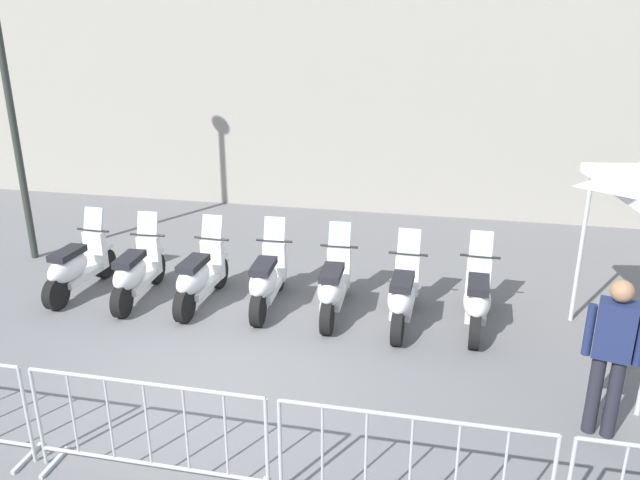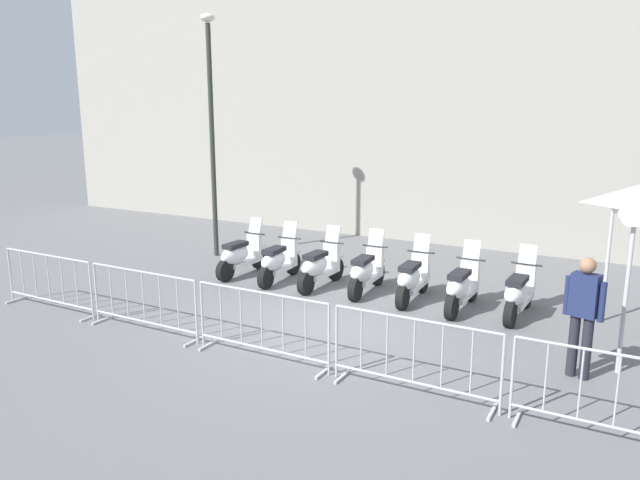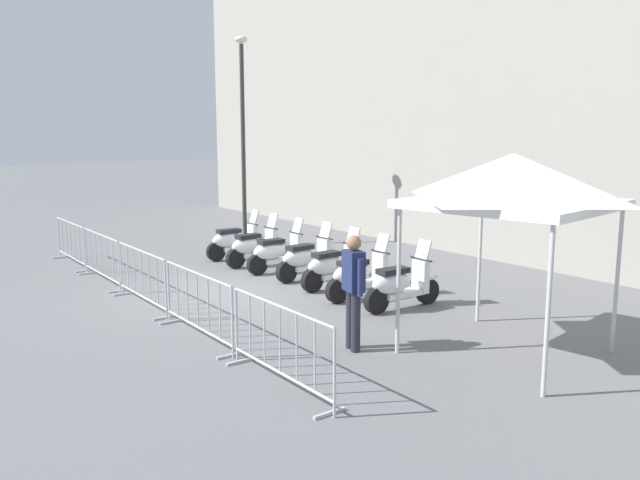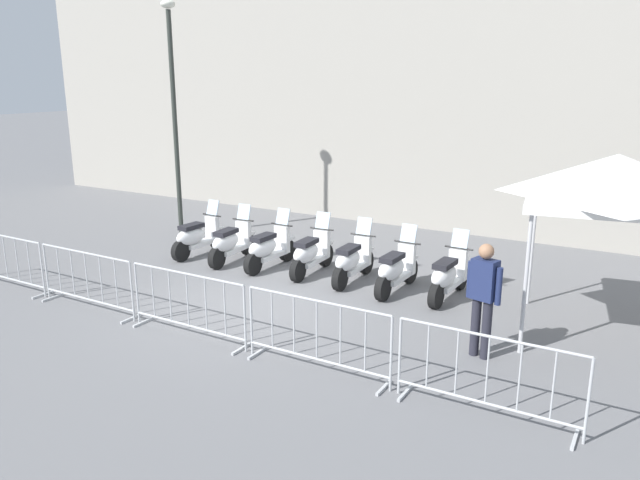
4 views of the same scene
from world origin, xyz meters
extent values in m
plane|color=slate|center=(0.00, 0.00, 0.00)|extent=(120.00, 120.00, 0.00)
cube|color=#9E998E|center=(1.33, 8.19, 5.30)|extent=(28.02, 6.84, 10.61)
cylinder|color=black|center=(-2.51, 3.04, 0.24)|extent=(0.24, 0.50, 0.48)
cylinder|color=black|center=(-2.77, 1.83, 0.24)|extent=(0.24, 0.50, 0.48)
cube|color=white|center=(-2.64, 2.44, 0.28)|extent=(0.46, 0.91, 0.10)
ellipsoid|color=white|center=(-2.70, 2.16, 0.52)|extent=(0.53, 0.90, 0.40)
cube|color=black|center=(-2.69, 2.19, 0.74)|extent=(0.40, 0.65, 0.10)
cube|color=white|center=(-2.55, 2.86, 0.55)|extent=(0.36, 0.21, 0.60)
cylinder|color=black|center=(-2.55, 2.86, 0.88)|extent=(0.56, 0.15, 0.04)
cube|color=silver|center=(-2.54, 2.91, 1.06)|extent=(0.34, 0.20, 0.35)
cube|color=white|center=(-2.51, 3.04, 0.51)|extent=(0.26, 0.35, 0.06)
cylinder|color=black|center=(-1.60, 2.87, 0.24)|extent=(0.19, 0.49, 0.48)
cylinder|color=black|center=(-1.72, 1.63, 0.24)|extent=(0.19, 0.49, 0.48)
cube|color=white|center=(-1.66, 2.25, 0.28)|extent=(0.36, 0.89, 0.10)
ellipsoid|color=white|center=(-1.69, 1.97, 0.52)|extent=(0.44, 0.87, 0.40)
cube|color=black|center=(-1.68, 2.00, 0.74)|extent=(0.34, 0.62, 0.10)
cube|color=white|center=(-1.62, 2.68, 0.55)|extent=(0.35, 0.17, 0.60)
cylinder|color=black|center=(-1.62, 2.68, 0.88)|extent=(0.56, 0.09, 0.04)
cube|color=silver|center=(-1.61, 2.73, 1.06)|extent=(0.33, 0.17, 0.35)
cube|color=white|center=(-1.60, 2.87, 0.51)|extent=(0.23, 0.34, 0.06)
cylinder|color=black|center=(-0.55, 2.74, 0.24)|extent=(0.23, 0.50, 0.48)
cylinder|color=black|center=(-0.79, 1.53, 0.24)|extent=(0.23, 0.50, 0.48)
cube|color=white|center=(-0.67, 2.14, 0.28)|extent=(0.44, 0.91, 0.10)
ellipsoid|color=white|center=(-0.72, 1.86, 0.52)|extent=(0.51, 0.89, 0.40)
cube|color=black|center=(-0.71, 1.89, 0.74)|extent=(0.39, 0.64, 0.10)
cube|color=white|center=(-0.58, 2.56, 0.55)|extent=(0.36, 0.20, 0.60)
cylinder|color=black|center=(-0.58, 2.56, 0.88)|extent=(0.56, 0.14, 0.04)
cube|color=silver|center=(-0.57, 2.61, 1.06)|extent=(0.34, 0.20, 0.35)
cube|color=white|center=(-0.55, 2.74, 0.51)|extent=(0.26, 0.35, 0.06)
cylinder|color=black|center=(0.41, 2.70, 0.24)|extent=(0.19, 0.49, 0.48)
cylinder|color=black|center=(0.27, 1.46, 0.24)|extent=(0.19, 0.49, 0.48)
cube|color=white|center=(0.34, 2.08, 0.28)|extent=(0.37, 0.89, 0.10)
ellipsoid|color=white|center=(0.31, 1.80, 0.52)|extent=(0.45, 0.87, 0.40)
cube|color=black|center=(0.31, 1.83, 0.74)|extent=(0.34, 0.63, 0.10)
cube|color=white|center=(0.38, 2.51, 0.55)|extent=(0.35, 0.18, 0.60)
cylinder|color=black|center=(0.38, 2.51, 0.88)|extent=(0.56, 0.10, 0.04)
cube|color=silver|center=(0.39, 2.56, 1.06)|extent=(0.33, 0.17, 0.35)
cube|color=white|center=(0.41, 2.70, 0.51)|extent=(0.23, 0.34, 0.06)
cylinder|color=black|center=(1.40, 2.51, 0.24)|extent=(0.20, 0.49, 0.48)
cylinder|color=black|center=(1.24, 1.28, 0.24)|extent=(0.20, 0.49, 0.48)
cube|color=white|center=(1.32, 1.89, 0.28)|extent=(0.39, 0.90, 0.10)
ellipsoid|color=white|center=(1.28, 1.62, 0.52)|extent=(0.46, 0.88, 0.40)
cube|color=black|center=(1.29, 1.65, 0.74)|extent=(0.35, 0.63, 0.10)
cube|color=white|center=(1.37, 2.32, 0.55)|extent=(0.35, 0.18, 0.60)
cylinder|color=black|center=(1.37, 2.32, 0.88)|extent=(0.56, 0.11, 0.04)
cube|color=silver|center=(1.38, 2.37, 1.06)|extent=(0.34, 0.18, 0.35)
cube|color=white|center=(1.40, 2.51, 0.51)|extent=(0.24, 0.34, 0.06)
cylinder|color=black|center=(2.40, 2.24, 0.24)|extent=(0.23, 0.50, 0.48)
cylinder|color=black|center=(2.17, 1.03, 0.24)|extent=(0.23, 0.50, 0.48)
cube|color=white|center=(2.29, 1.63, 0.28)|extent=(0.44, 0.90, 0.10)
ellipsoid|color=white|center=(2.24, 1.36, 0.52)|extent=(0.51, 0.89, 0.40)
cube|color=black|center=(2.24, 1.39, 0.74)|extent=(0.39, 0.64, 0.10)
cube|color=white|center=(2.37, 2.06, 0.55)|extent=(0.36, 0.20, 0.60)
cylinder|color=black|center=(2.37, 2.06, 0.88)|extent=(0.56, 0.14, 0.04)
cube|color=silver|center=(2.38, 2.11, 1.06)|extent=(0.34, 0.20, 0.35)
cube|color=white|center=(2.40, 2.24, 0.51)|extent=(0.26, 0.35, 0.06)
cylinder|color=black|center=(3.42, 2.20, 0.24)|extent=(0.23, 0.50, 0.48)
cylinder|color=black|center=(3.17, 0.98, 0.24)|extent=(0.23, 0.50, 0.48)
cube|color=white|center=(3.29, 1.59, 0.28)|extent=(0.45, 0.91, 0.10)
ellipsoid|color=white|center=(3.24, 1.32, 0.52)|extent=(0.52, 0.89, 0.40)
cube|color=black|center=(3.24, 1.35, 0.74)|extent=(0.39, 0.64, 0.10)
cube|color=white|center=(3.38, 2.01, 0.55)|extent=(0.36, 0.20, 0.60)
cylinder|color=black|center=(3.38, 2.01, 0.88)|extent=(0.56, 0.15, 0.04)
cube|color=silver|center=(3.39, 2.06, 1.06)|extent=(0.34, 0.20, 0.35)
cube|color=white|center=(3.42, 2.20, 0.51)|extent=(0.26, 0.35, 0.06)
cube|color=#B2B5B7|center=(-5.97, -0.76, 0.02)|extent=(0.11, 0.44, 0.04)
cube|color=#B2B5B7|center=(-3.93, -1.09, 0.02)|extent=(0.11, 0.44, 0.04)
cylinder|color=#B2B5B7|center=(-6.06, -0.74, 0.53)|extent=(0.04, 0.04, 1.05)
cylinder|color=#B2B5B7|center=(-3.84, -1.10, 0.53)|extent=(0.04, 0.04, 1.05)
cylinder|color=#B2B5B7|center=(-4.95, -0.92, 1.05)|extent=(2.23, 0.40, 0.04)
cylinder|color=#B2B5B7|center=(-4.95, -0.92, 0.18)|extent=(2.23, 0.40, 0.04)
cylinder|color=#B2B5B7|center=(-5.69, -0.80, 0.61)|extent=(0.02, 0.02, 0.87)
cylinder|color=#B2B5B7|center=(-5.32, -0.86, 0.61)|extent=(0.02, 0.02, 0.87)
cylinder|color=#B2B5B7|center=(-4.95, -0.92, 0.61)|extent=(0.02, 0.02, 0.87)
cylinder|color=#B2B5B7|center=(-4.58, -0.98, 0.61)|extent=(0.02, 0.02, 0.87)
cylinder|color=#B2B5B7|center=(-4.21, -1.04, 0.61)|extent=(0.02, 0.02, 0.87)
cube|color=#B2B5B7|center=(-3.63, -1.14, 0.02)|extent=(0.11, 0.44, 0.04)
cube|color=#B2B5B7|center=(-1.59, -1.47, 0.02)|extent=(0.11, 0.44, 0.04)
cylinder|color=#B2B5B7|center=(-3.72, -1.12, 0.53)|extent=(0.04, 0.04, 1.05)
cylinder|color=#B2B5B7|center=(-1.50, -1.48, 0.53)|extent=(0.04, 0.04, 1.05)
cylinder|color=#B2B5B7|center=(-2.61, -1.30, 1.05)|extent=(2.23, 0.40, 0.04)
cylinder|color=#B2B5B7|center=(-2.61, -1.30, 0.18)|extent=(2.23, 0.40, 0.04)
cylinder|color=#B2B5B7|center=(-3.35, -1.18, 0.61)|extent=(0.02, 0.02, 0.87)
cylinder|color=#B2B5B7|center=(-2.98, -1.24, 0.61)|extent=(0.02, 0.02, 0.87)
cylinder|color=#B2B5B7|center=(-2.61, -1.30, 0.61)|extent=(0.02, 0.02, 0.87)
cylinder|color=#B2B5B7|center=(-2.24, -1.36, 0.61)|extent=(0.02, 0.02, 0.87)
cylinder|color=#B2B5B7|center=(-1.87, -1.42, 0.61)|extent=(0.02, 0.02, 0.87)
cube|color=#B2B5B7|center=(-1.29, -1.51, 0.02)|extent=(0.11, 0.44, 0.04)
cube|color=#B2B5B7|center=(0.75, -1.84, 0.02)|extent=(0.11, 0.44, 0.04)
cylinder|color=#B2B5B7|center=(-1.38, -1.50, 0.53)|extent=(0.04, 0.04, 1.05)
cylinder|color=#B2B5B7|center=(0.84, -1.86, 0.53)|extent=(0.04, 0.04, 1.05)
cylinder|color=#B2B5B7|center=(-0.27, -1.68, 1.05)|extent=(2.23, 0.40, 0.04)
cylinder|color=#B2B5B7|center=(-0.27, -1.68, 0.18)|extent=(2.23, 0.40, 0.04)
cylinder|color=#B2B5B7|center=(-1.01, -1.56, 0.61)|extent=(0.02, 0.02, 0.87)
cylinder|color=#B2B5B7|center=(-0.64, -1.62, 0.61)|extent=(0.02, 0.02, 0.87)
cylinder|color=#B2B5B7|center=(-0.27, -1.68, 0.61)|extent=(0.02, 0.02, 0.87)
cylinder|color=#B2B5B7|center=(0.10, -1.74, 0.61)|extent=(0.02, 0.02, 0.87)
cylinder|color=#B2B5B7|center=(0.47, -1.80, 0.61)|extent=(0.02, 0.02, 0.87)
cube|color=#B2B5B7|center=(1.05, -1.89, 0.02)|extent=(0.11, 0.44, 0.04)
cube|color=#B2B5B7|center=(3.09, -2.22, 0.02)|extent=(0.11, 0.44, 0.04)
cylinder|color=#B2B5B7|center=(0.96, -1.88, 0.53)|extent=(0.04, 0.04, 1.05)
cylinder|color=#B2B5B7|center=(3.18, -2.24, 0.53)|extent=(0.04, 0.04, 1.05)
cylinder|color=#B2B5B7|center=(2.07, -2.06, 1.05)|extent=(2.23, 0.40, 0.04)
cylinder|color=#B2B5B7|center=(2.07, -2.06, 0.18)|extent=(2.23, 0.40, 0.04)
cylinder|color=#B2B5B7|center=(1.33, -1.94, 0.61)|extent=(0.02, 0.02, 0.87)
cylinder|color=#B2B5B7|center=(1.70, -2.00, 0.61)|extent=(0.02, 0.02, 0.87)
cylinder|color=#B2B5B7|center=(2.07, -2.06, 0.61)|extent=(0.02, 0.02, 0.87)
cylinder|color=#B2B5B7|center=(2.44, -2.12, 0.61)|extent=(0.02, 0.02, 0.87)
cylinder|color=#B2B5B7|center=(2.81, -2.18, 0.61)|extent=(0.02, 0.02, 0.87)
cube|color=#B2B5B7|center=(3.38, -2.27, 0.02)|extent=(0.11, 0.44, 0.04)
cube|color=#B2B5B7|center=(5.43, -2.60, 0.02)|extent=(0.11, 0.44, 0.04)
cylinder|color=#B2B5B7|center=(3.30, -2.26, 0.53)|extent=(0.04, 0.04, 1.05)
cylinder|color=#B2B5B7|center=(5.52, -2.62, 0.53)|extent=(0.04, 0.04, 1.05)
cylinder|color=#B2B5B7|center=(4.41, -2.44, 1.05)|extent=(2.23, 0.40, 0.04)
cylinder|color=#B2B5B7|center=(4.41, -2.44, 0.18)|extent=(2.23, 0.40, 0.04)
cylinder|color=#B2B5B7|center=(3.67, -2.32, 0.61)|extent=(0.02, 0.02, 0.87)
cylinder|color=#B2B5B7|center=(4.04, -2.38, 0.61)|extent=(0.02, 0.02, 0.87)
cylinder|color=#B2B5B7|center=(4.41, -2.44, 0.61)|extent=(0.02, 0.02, 0.87)
cylinder|color=#B2B5B7|center=(4.78, -2.50, 0.61)|extent=(0.02, 0.02, 0.87)
cylinder|color=#B2B5B7|center=(5.15, -2.56, 0.61)|extent=(0.02, 0.02, 0.87)
cylinder|color=#2D332D|center=(-4.11, 3.85, 2.82)|extent=(0.12, 0.12, 5.64)
ellipsoid|color=silver|center=(-4.11, 3.85, 5.76)|extent=(0.36, 0.36, 0.20)
cylinder|color=#23232D|center=(4.06, -0.71, 0.45)|extent=(0.14, 0.14, 0.90)
cylinder|color=#23232D|center=(4.23, -0.79, 0.45)|extent=(0.14, 0.14, 0.90)
cube|color=navy|center=(4.14, -0.75, 1.20)|extent=(0.42, 0.35, 0.60)
sphere|color=#9E7051|center=(4.14, -0.75, 1.62)|extent=(0.22, 0.22, 0.22)
cylinder|color=navy|center=(3.93, -0.66, 1.15)|extent=(0.09, 0.09, 0.55)
cylinder|color=navy|center=(4.35, -0.84, 1.15)|extent=(0.09, 0.09, 0.55)
cylinder|color=silver|center=(4.70, -0.40, 1.08)|extent=(0.06, 0.06, 2.15)
cylinder|color=silver|center=(6.94, -0.40, 1.08)|extent=(0.06, 0.06, 2.15)
cylinder|color=silver|center=(4.70, 1.84, 1.08)|extent=(0.06, 0.06, 2.15)
cylinder|color=silver|center=(6.94, 1.84, 1.08)|extent=(0.06, 0.06, 2.15)
cube|color=white|center=(5.82, 0.72, 2.20)|extent=(2.49, 2.49, 0.12)
pyramid|color=white|center=(5.82, 0.72, 2.58)|extent=(2.49, 2.49, 0.65)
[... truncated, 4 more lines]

